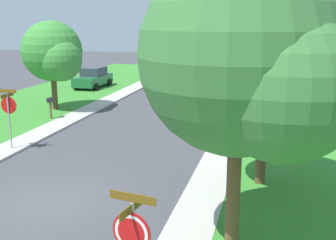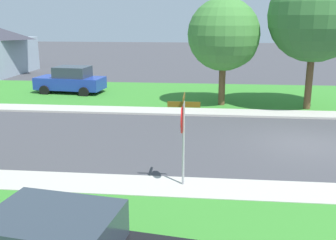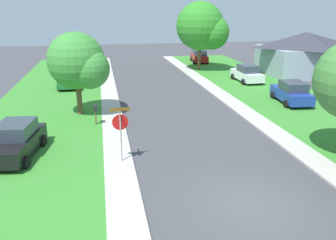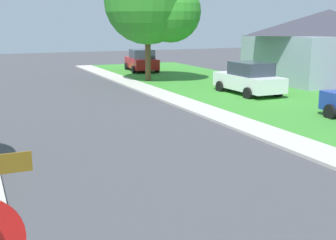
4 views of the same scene
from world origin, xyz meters
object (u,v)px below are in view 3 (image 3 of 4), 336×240
Objects in this scene: car_white_behind_trees at (247,74)px; car_blue_far_down_street at (292,93)px; car_green_driveway_right at (70,78)px; stop_sign_far_corner at (120,126)px; car_black_kerbside_mid at (16,141)px; tree_across_left at (203,28)px; mailbox at (95,110)px; tree_across_right at (80,63)px; car_red_near_corner at (199,56)px; house_right_setback at (304,53)px.

car_white_behind_trees is 0.96× the size of car_blue_far_down_street.
car_blue_far_down_street and car_green_driveway_right have the same top height.
car_black_kerbside_mid is at bearing 161.74° from stop_sign_far_corner.
stop_sign_far_corner is 0.62× the size of car_blue_far_down_street.
car_white_behind_trees is at bearing 50.06° from stop_sign_far_corner.
tree_across_left is (16.03, 21.45, 4.06)m from car_black_kerbside_mid.
tree_across_left is 5.98× the size of mailbox.
car_black_kerbside_mid is 5.60m from mailbox.
tree_across_left is at bearing 53.23° from car_black_kerbside_mid.
mailbox is at bearing 102.24° from stop_sign_far_corner.
car_black_kerbside_mid is (-18.74, -6.37, 0.00)m from car_blue_far_down_street.
stop_sign_far_corner is 17.52m from car_green_driveway_right.
car_white_behind_trees is at bearing 27.25° from tree_across_right.
tree_across_right is at bearing -130.87° from tree_across_left.
car_black_kerbside_mid is 3.45× the size of mailbox.
stop_sign_far_corner is 0.35× the size of tree_across_left.
car_red_near_corner is (-1.16, 12.99, 0.00)m from car_white_behind_trees.
car_green_driveway_right is 0.96× the size of car_black_kerbside_mid.
house_right_setback reaches higher than stop_sign_far_corner.
house_right_setback is at bearing 54.85° from car_blue_far_down_street.
tree_across_right is (1.50, -9.04, 2.77)m from car_green_driveway_right.
car_black_kerbside_mid is (-1.50, -15.43, 0.00)m from car_green_driveway_right.
stop_sign_far_corner reaches higher than car_black_kerbside_mid.
car_red_near_corner is at bearing 59.85° from mailbox.
stop_sign_far_corner is 21.02m from car_white_behind_trees.
house_right_setback is at bearing 4.17° from car_green_driveway_right.
car_blue_far_down_street is at bearing -79.82° from tree_across_left.
car_blue_far_down_street is 19.79m from car_black_kerbside_mid.
car_white_behind_trees is at bearing -160.08° from house_right_setback.
mailbox is (-1.24, 5.73, -0.88)m from stop_sign_far_corner.
car_red_near_corner is at bearing 67.04° from stop_sign_far_corner.
car_white_behind_trees reaches higher than mailbox.
tree_across_right is at bearing 179.93° from car_blue_far_down_street.
tree_across_left reaches higher than car_red_near_corner.
car_green_driveway_right is at bearing 84.44° from car_black_kerbside_mid.
car_blue_far_down_street is 15.98m from tree_across_right.
mailbox is (-12.17, -17.40, -3.93)m from tree_across_left.
tree_across_right is (-15.74, 0.02, 2.77)m from car_blue_far_down_street.
car_white_behind_trees and car_blue_far_down_street have the same top height.
house_right_setback is 26.15m from mailbox.
car_green_driveway_right is at bearing 99.39° from tree_across_right.
car_green_driveway_right is (-17.23, 9.06, 0.00)m from car_blue_far_down_street.
stop_sign_far_corner reaches higher than car_red_near_corner.
car_green_driveway_right is 15.51m from car_black_kerbside_mid.
tree_across_right reaches higher than car_green_driveway_right.
car_white_behind_trees is at bearing 37.80° from car_black_kerbside_mid.
stop_sign_far_corner is 0.49× the size of tree_across_right.
tree_across_left reaches higher than car_black_kerbside_mid.
car_black_kerbside_mid is at bearing -161.23° from car_blue_far_down_street.
tree_across_left is 19.96m from tree_across_right.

